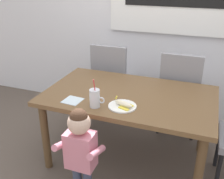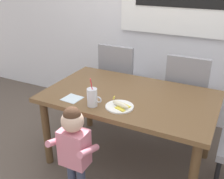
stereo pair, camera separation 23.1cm
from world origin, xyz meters
The scene contains 9 objects.
ground_plane centered at (0.00, 0.00, 0.00)m, with size 24.00×24.00×0.00m, color brown.
dining_table centered at (0.00, 0.00, 0.62)m, with size 1.50×0.92×0.71m.
dining_chair_left centered at (-0.43, 0.70, 0.54)m, with size 0.44×0.45×0.96m.
dining_chair_right centered at (0.38, 0.66, 0.54)m, with size 0.44×0.44×0.96m.
toddler_standing centered at (-0.19, -0.62, 0.53)m, with size 0.33×0.24×0.84m.
milk_cup centered at (-0.19, -0.33, 0.78)m, with size 0.13×0.08×0.25m.
snack_plate centered at (0.02, -0.26, 0.72)m, with size 0.23×0.23×0.01m, color white.
peeled_banana centered at (0.03, -0.27, 0.74)m, with size 0.18×0.13×0.07m.
paper_napkin centered at (-0.41, -0.30, 0.71)m, with size 0.15×0.15×0.00m, color silver.
Camera 2 is at (0.82, -1.97, 1.73)m, focal length 42.57 mm.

